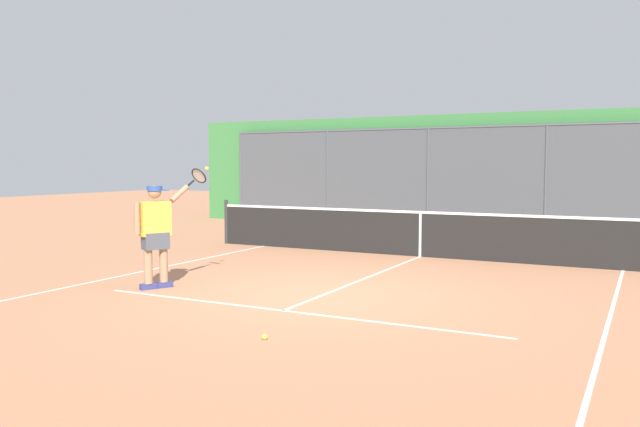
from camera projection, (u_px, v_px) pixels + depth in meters
name	position (u px, v px, depth m)	size (l,w,h in m)	color
ground_plane	(322.00, 296.00, 9.48)	(60.00, 60.00, 0.00)	#B27551
court_line_markings	(274.00, 314.00, 8.29)	(7.77, 10.28, 0.01)	white
fence_backdrop	(489.00, 173.00, 18.93)	(19.77, 1.37, 3.41)	#474C51
tennis_net	(420.00, 233.00, 13.45)	(9.98, 0.09, 1.07)	#2D2D2D
tennis_player	(156.00, 229.00, 9.98)	(0.57, 1.33, 1.90)	navy
tennis_ball_near_baseline	(265.00, 337.00, 7.09)	(0.07, 0.07, 0.07)	#D6E042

